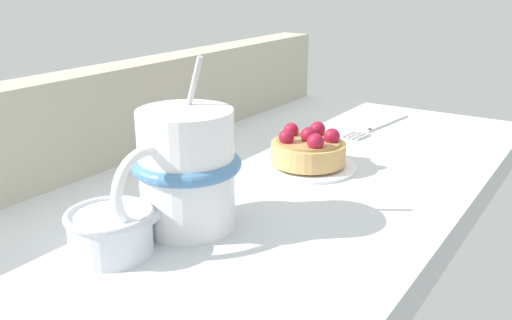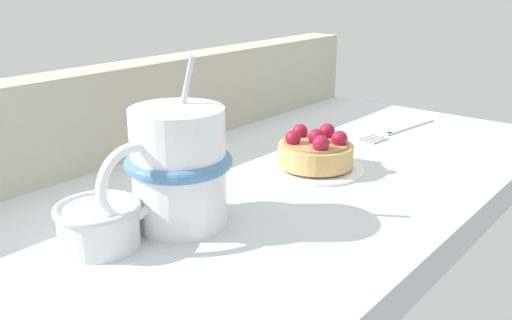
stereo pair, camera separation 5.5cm
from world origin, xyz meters
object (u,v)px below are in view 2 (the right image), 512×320
at_px(dessert_fork, 400,129).
at_px(sugar_bowl, 99,224).
at_px(dessert_plate, 315,167).
at_px(raspberry_tart, 316,151).
at_px(coffee_mug, 177,167).

bearing_deg(dessert_fork, sugar_bowl, 175.61).
bearing_deg(sugar_bowl, dessert_plate, -7.21).
bearing_deg(dessert_plate, sugar_bowl, 172.79).
bearing_deg(dessert_fork, raspberry_tart, 179.27).
xyz_separation_m(coffee_mug, sugar_bowl, (-0.07, 0.02, -0.03)).
bearing_deg(coffee_mug, sugar_bowl, 165.28).
bearing_deg(dessert_plate, raspberry_tart, -57.59).
relative_size(dessert_plate, sugar_bowl, 1.57).
xyz_separation_m(raspberry_tart, dessert_fork, (0.21, -0.00, -0.02)).
height_order(raspberry_tart, dessert_fork, raspberry_tart).
xyz_separation_m(dessert_plate, sugar_bowl, (-0.27, 0.03, 0.02)).
bearing_deg(raspberry_tart, dessert_fork, -0.73).
distance_m(raspberry_tart, dessert_fork, 0.21).
bearing_deg(dessert_plate, coffee_mug, 175.59).
bearing_deg(raspberry_tart, dessert_plate, 122.41).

